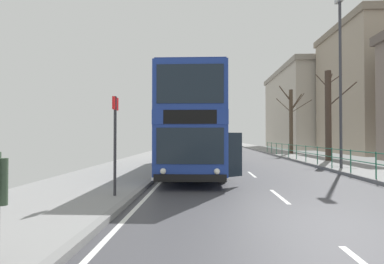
% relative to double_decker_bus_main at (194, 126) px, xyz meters
% --- Properties ---
extents(ground, '(15.80, 140.00, 0.20)m').
position_rel_double_decker_bus_main_xyz_m(ground, '(2.04, -8.54, -2.28)').
color(ground, '#424247').
extents(double_decker_bus_main, '(3.28, 11.04, 4.43)m').
position_rel_double_decker_bus_main_xyz_m(double_decker_bus_main, '(0.00, 0.00, 0.00)').
color(double_decker_bus_main, navy).
rests_on(double_decker_bus_main, ground).
extents(pedestrian_railing_far_kerb, '(0.05, 22.57, 1.06)m').
position_rel_double_decker_bus_main_xyz_m(pedestrian_railing_far_kerb, '(7.20, 4.26, -1.47)').
color(pedestrian_railing_far_kerb, '#236B4C').
rests_on(pedestrian_railing_far_kerb, ground).
extents(bus_stop_sign_near, '(0.08, 0.44, 2.79)m').
position_rel_double_decker_bus_main_xyz_m(bus_stop_sign_near, '(-2.00, -6.69, -0.47)').
color(bus_stop_sign_near, '#2D2D33').
rests_on(bus_stop_sign_near, ground).
extents(street_lamp_far_side, '(0.28, 0.60, 8.95)m').
position_rel_double_decker_bus_main_xyz_m(street_lamp_far_side, '(7.64, 0.44, 2.92)').
color(street_lamp_far_side, '#38383D').
rests_on(street_lamp_far_side, ground).
extents(bare_tree_far_00, '(3.19, 3.47, 6.55)m').
position_rel_double_decker_bus_main_xyz_m(bare_tree_far_00, '(8.98, 13.10, 1.17)').
color(bare_tree_far_00, '#4C3D2D').
rests_on(bare_tree_far_00, ground).
extents(bare_tree_far_01, '(2.13, 2.46, 6.18)m').
position_rel_double_decker_bus_main_xyz_m(bare_tree_far_01, '(9.05, 5.08, 1.01)').
color(bare_tree_far_01, '#423328').
rests_on(bare_tree_far_01, ground).
extents(background_building_00, '(12.17, 18.32, 12.26)m').
position_rel_double_decker_bus_main_xyz_m(background_building_00, '(18.04, 30.31, 3.84)').
color(background_building_00, '#B2A899').
rests_on(background_building_00, ground).
extents(background_building_01, '(10.06, 10.95, 13.60)m').
position_rel_double_decker_bus_main_xyz_m(background_building_01, '(19.33, 15.70, 4.51)').
color(background_building_01, gray).
rests_on(background_building_01, ground).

